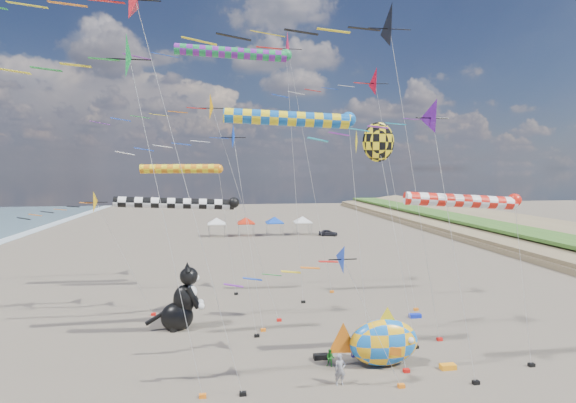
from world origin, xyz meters
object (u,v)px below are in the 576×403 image
Objects in this scene: fish_inflatable at (383,342)px; person_adult at (340,370)px; child_green at (330,358)px; child_blue at (353,348)px; parked_car at (328,233)px; cat_inflatable at (180,296)px.

fish_inflatable is 3.29× the size of person_adult.
child_green is 0.96× the size of child_blue.
child_blue is 50.29m from parked_car.
fish_inflatable is 3.24m from child_green.
cat_inflatable is 4.63× the size of child_green.
cat_inflatable is at bearing 146.28° from fish_inflatable.
person_adult is 0.52× the size of parked_car.
parked_car is (12.28, 50.31, 0.04)m from child_green.
child_blue reaches higher than child_green.
cat_inflatable is at bearing 165.59° from child_green.
cat_inflatable is at bearing 110.56° from child_blue.
child_blue is (1.72, 1.14, 0.02)m from child_green.
fish_inflatable is 3.69m from person_adult.
child_green is at bearing -45.63° from cat_inflatable.
fish_inflatable reaches higher than person_adult.
person_adult is 54.00m from parked_car.
parked_car is at bearing 39.91° from child_blue.
child_green is at bearing -178.89° from parked_car.
child_green is at bearing 172.92° from fish_inflatable.
fish_inflatable reaches higher than parked_car.
person_adult is at bearing -155.24° from child_blue.
child_green is (-3.09, 0.38, -0.92)m from fish_inflatable.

